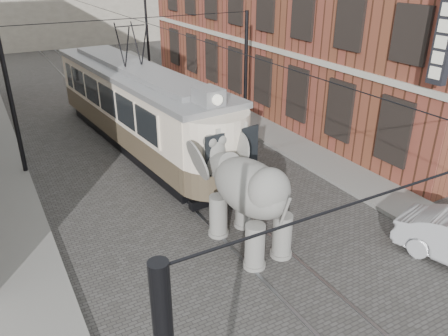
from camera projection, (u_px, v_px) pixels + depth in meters
ground at (210, 203)px, 16.42m from camera, size 120.00×120.00×0.00m
tram_rails at (210, 203)px, 16.42m from camera, size 1.54×80.00×0.02m
sidewalk_right at (334, 167)px, 19.04m from camera, size 2.00×60.00×0.15m
sidewalk_left at (21, 252)px, 13.52m from camera, size 2.00×60.00×0.15m
brick_building at (304, 1)px, 25.83m from camera, size 8.00×26.00×12.00m
catenary at (151, 93)px, 19.00m from camera, size 11.00×30.20×6.00m
tram at (135, 88)px, 20.35m from camera, size 4.15×14.37×5.62m
elephant at (250, 201)px, 13.37m from camera, size 3.11×5.27×3.13m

